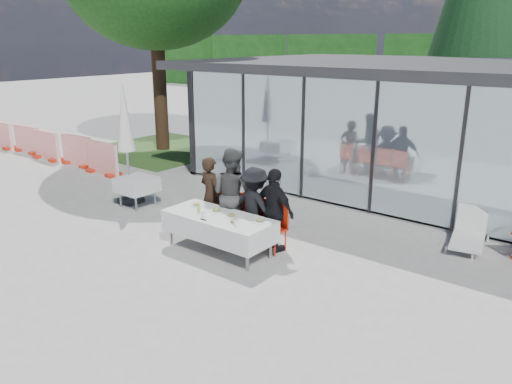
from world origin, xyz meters
TOP-DOWN VIEW (x-y plane):
  - ground at (0.00, 0.00)m, footprint 90.00×90.00m
  - pavilion at (2.00, 8.16)m, footprint 14.80×8.80m
  - treeline at (-2.00, 28.00)m, footprint 62.50×2.00m
  - dining_table at (-0.34, 0.17)m, footprint 2.26×0.96m
  - diner_a at (-1.20, 0.88)m, footprint 0.70×0.70m
  - diner_chair_a at (-1.20, 0.92)m, footprint 0.44×0.44m
  - diner_b at (-0.59, 0.88)m, footprint 0.96×0.96m
  - diner_chair_b at (-0.59, 0.92)m, footprint 0.44×0.44m
  - diner_c at (0.01, 0.88)m, footprint 1.15×1.15m
  - diner_chair_c at (0.01, 0.92)m, footprint 0.44×0.44m
  - diner_d at (0.49, 0.88)m, footprint 1.12×1.12m
  - diner_chair_d at (0.49, 0.92)m, footprint 0.44×0.44m
  - plate_a at (-1.10, 0.34)m, footprint 0.28×0.28m
  - plate_b at (-0.54, 0.32)m, footprint 0.28×0.28m
  - plate_c at (-0.10, 0.28)m, footprint 0.28×0.28m
  - plate_d at (0.51, 0.38)m, footprint 0.28×0.28m
  - plate_extra at (0.17, 0.04)m, footprint 0.28×0.28m
  - juice_bottle at (-0.74, 0.04)m, footprint 0.06×0.06m
  - drinking_glasses at (-0.12, -0.05)m, footprint 0.88×0.07m
  - folded_eyeglasses at (-0.40, -0.19)m, footprint 0.14×0.03m
  - spare_table_left at (-3.84, 1.00)m, footprint 0.86×0.86m
  - market_umbrella at (-4.21, 1.06)m, footprint 0.50×0.50m
  - construction_barriers at (-11.99, 2.43)m, footprint 11.00×0.60m
  - lounger at (3.44, 3.56)m, footprint 0.84×1.42m
  - grass_patch at (-8.50, 6.00)m, footprint 5.00×5.00m

SIDE VIEW (x-z plane):
  - ground at x=0.00m, z-range 0.00..0.00m
  - grass_patch at x=-8.50m, z-range 0.00..0.02m
  - lounger at x=3.44m, z-range -0.10..0.62m
  - construction_barriers at x=-11.99m, z-range -0.06..0.94m
  - diner_chair_a at x=-1.20m, z-range 0.05..1.03m
  - diner_chair_b at x=-0.59m, z-range 0.05..1.03m
  - diner_chair_c at x=0.01m, z-range 0.05..1.03m
  - diner_chair_d at x=0.49m, z-range 0.05..1.03m
  - dining_table at x=-0.34m, z-range 0.16..0.91m
  - spare_table_left at x=-3.84m, z-range 0.18..0.92m
  - folded_eyeglasses at x=-0.40m, z-range 0.75..0.76m
  - plate_a at x=-1.10m, z-range 0.74..0.81m
  - plate_b at x=-0.54m, z-range 0.74..0.81m
  - plate_c at x=-0.10m, z-range 0.74..0.81m
  - plate_d at x=0.51m, z-range 0.74..0.81m
  - plate_extra at x=0.17m, z-range 0.74..0.81m
  - drinking_glasses at x=-0.12m, z-range 0.75..0.85m
  - diner_c at x=0.01m, z-range 0.00..1.62m
  - juice_bottle at x=-0.74m, z-range 0.75..0.90m
  - diner_a at x=-1.20m, z-range 0.00..1.66m
  - diner_d at x=0.49m, z-range 0.00..1.67m
  - diner_b at x=-0.59m, z-range 0.00..1.93m
  - market_umbrella at x=-4.21m, z-range 0.48..3.48m
  - pavilion at x=2.00m, z-range 0.43..3.87m
  - treeline at x=-2.00m, z-range 0.00..4.40m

